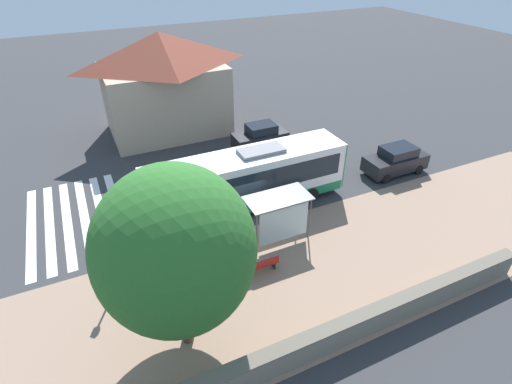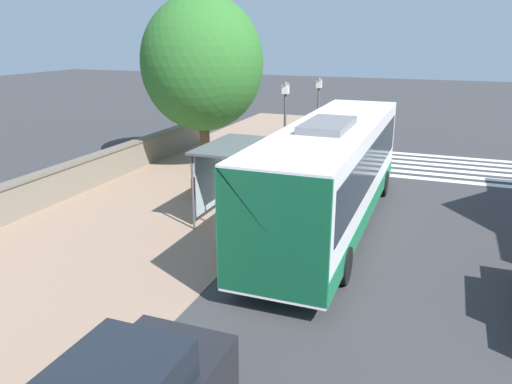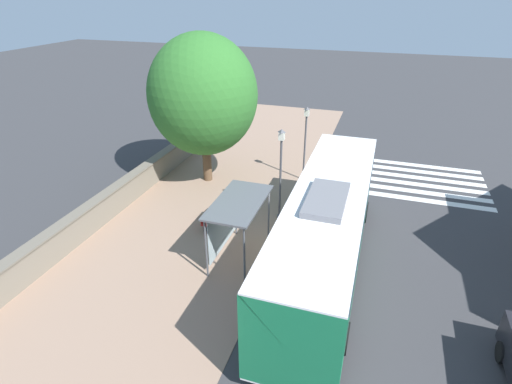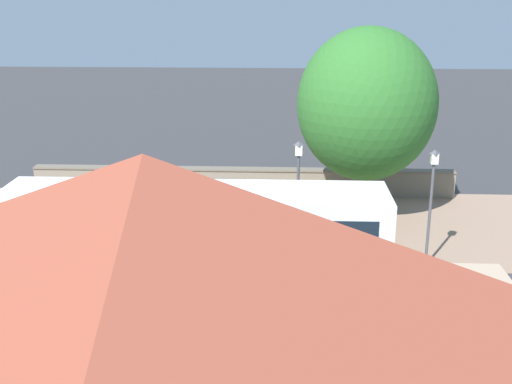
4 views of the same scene
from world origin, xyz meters
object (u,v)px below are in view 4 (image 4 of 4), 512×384
bench (258,221)px  shade_tree (367,105)px  bus (195,238)px  street_lamp_far (298,192)px  street_lamp_near (431,199)px  pedestrian (338,245)px  bus_shelter (202,195)px

bench → shade_tree: bearing=116.3°
bus → shade_tree: size_ratio=1.50×
street_lamp_far → shade_tree: 6.21m
bus → street_lamp_near: bearing=107.4°
pedestrian → shade_tree: size_ratio=0.22×
pedestrian → bench: 4.81m
bus_shelter → bus: bearing=3.5°
bus_shelter → bench: 3.26m
pedestrian → bench: size_ratio=0.99×
street_lamp_far → bus_shelter: bearing=-104.4°
pedestrian → bench: bearing=-142.1°
bus_shelter → pedestrian: bearing=69.7°
bus → street_lamp_far: street_lamp_far is taller
street_lamp_near → bench: bearing=-116.5°
street_lamp_near → street_lamp_far: street_lamp_far is taller
bus_shelter → street_lamp_far: size_ratio=0.77×
bus → bench: size_ratio=6.59×
bus → bench: bearing=162.3°
street_lamp_far → bench: bearing=-151.8°
bus_shelter → bench: bus_shelter is taller
bus_shelter → shade_tree: (-4.12, 6.38, 2.68)m
bus → street_lamp_far: bearing=129.0°
bus → pedestrian: bearing=110.4°
pedestrian → bench: pedestrian is taller
bench → street_lamp_far: size_ratio=0.41×
bus_shelter → shade_tree: shade_tree is taller
street_lamp_near → street_lamp_far: (-0.20, -4.58, 0.11)m
bench → street_lamp_far: street_lamp_far is taller
bus → pedestrian: bus is taller
street_lamp_far → shade_tree: shade_tree is taller
bench → shade_tree: shade_tree is taller
bus_shelter → street_lamp_near: bearing=82.3°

